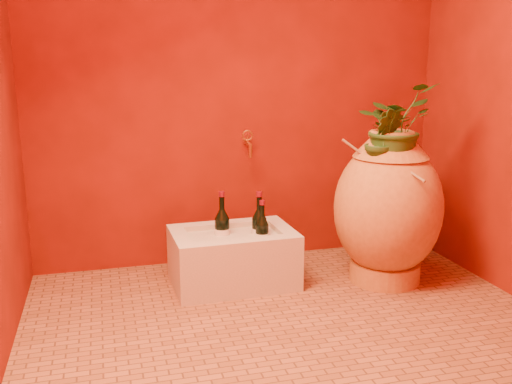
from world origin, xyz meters
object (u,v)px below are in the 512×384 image
object	(u,v)px
amphora	(388,208)
wall_tap	(248,142)
wine_bottle_b	(259,231)
stone_basin	(233,258)
wine_bottle_c	(222,231)
wine_bottle_a	(262,236)

from	to	relation	value
amphora	wall_tap	world-z (taller)	amphora
amphora	wall_tap	distance (m)	0.90
wine_bottle_b	stone_basin	bearing A→B (deg)	-179.86
stone_basin	wine_bottle_b	size ratio (longest dim) A/B	1.96
wine_bottle_c	wine_bottle_a	bearing A→B (deg)	-23.20
wine_bottle_b	wall_tap	xyz separation A→B (m)	(0.03, 0.34, 0.45)
wine_bottle_a	wine_bottle_c	distance (m)	0.22
amphora	wine_bottle_a	bearing A→B (deg)	169.17
wine_bottle_b	wall_tap	world-z (taller)	wall_tap
wine_bottle_a	wall_tap	size ratio (longest dim) A/B	1.97
wine_bottle_c	wall_tap	bearing A→B (deg)	52.73
stone_basin	wine_bottle_a	xyz separation A→B (m)	(0.16, -0.05, 0.13)
wine_bottle_b	wine_bottle_c	world-z (taller)	wine_bottle_c
wine_bottle_a	wine_bottle_b	world-z (taller)	wine_bottle_b
wine_bottle_a	amphora	bearing A→B (deg)	-10.83
stone_basin	wine_bottle_a	bearing A→B (deg)	-16.38
wine_bottle_a	wall_tap	distance (m)	0.60
amphora	wine_bottle_b	size ratio (longest dim) A/B	2.47
wine_bottle_b	wall_tap	bearing A→B (deg)	85.73
stone_basin	wine_bottle_b	bearing A→B (deg)	0.14
wine_bottle_a	wine_bottle_b	bearing A→B (deg)	94.46
stone_basin	wall_tap	bearing A→B (deg)	62.59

